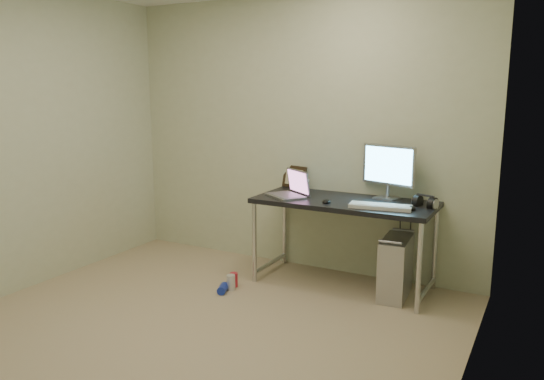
# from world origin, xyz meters

# --- Properties ---
(floor) EXTENTS (3.50, 3.50, 0.00)m
(floor) POSITION_xyz_m (0.00, 0.00, 0.00)
(floor) COLOR tan
(floor) RESTS_ON ground
(wall_back) EXTENTS (3.50, 0.02, 2.50)m
(wall_back) POSITION_xyz_m (0.00, 1.75, 1.25)
(wall_back) COLOR beige
(wall_back) RESTS_ON ground
(wall_left) EXTENTS (0.02, 3.50, 2.50)m
(wall_left) POSITION_xyz_m (-1.75, 0.00, 1.25)
(wall_left) COLOR beige
(wall_left) RESTS_ON ground
(wall_right) EXTENTS (0.02, 3.50, 2.50)m
(wall_right) POSITION_xyz_m (1.75, 0.00, 1.25)
(wall_right) COLOR beige
(wall_right) RESTS_ON ground
(desk) EXTENTS (1.50, 0.65, 0.75)m
(desk) POSITION_xyz_m (0.59, 1.42, 0.67)
(desk) COLOR black
(desk) RESTS_ON ground
(tower_computer) EXTENTS (0.24, 0.49, 0.52)m
(tower_computer) POSITION_xyz_m (1.06, 1.39, 0.25)
(tower_computer) COLOR #A6A5AA
(tower_computer) RESTS_ON ground
(cable_a) EXTENTS (0.01, 0.16, 0.69)m
(cable_a) POSITION_xyz_m (1.01, 1.70, 0.40)
(cable_a) COLOR black
(cable_a) RESTS_ON ground
(cable_b) EXTENTS (0.02, 0.11, 0.71)m
(cable_b) POSITION_xyz_m (1.10, 1.68, 0.38)
(cable_b) COLOR black
(cable_b) RESTS_ON ground
(can_red) EXTENTS (0.08, 0.08, 0.12)m
(can_red) POSITION_xyz_m (-0.21, 0.95, 0.06)
(can_red) COLOR red
(can_red) RESTS_ON ground
(can_white) EXTENTS (0.08, 0.08, 0.13)m
(can_white) POSITION_xyz_m (-0.19, 0.87, 0.07)
(can_white) COLOR silver
(can_white) RESTS_ON ground
(can_blue) EXTENTS (0.11, 0.15, 0.07)m
(can_blue) POSITION_xyz_m (-0.22, 0.78, 0.04)
(can_blue) COLOR #192FB4
(can_blue) RESTS_ON ground
(laptop) EXTENTS (0.42, 0.41, 0.23)m
(laptop) POSITION_xyz_m (0.12, 1.35, 0.80)
(laptop) COLOR #A9A9B0
(laptop) RESTS_ON desk
(monitor) EXTENTS (0.48, 0.19, 0.46)m
(monitor) POSITION_xyz_m (0.89, 1.64, 1.02)
(monitor) COLOR #A9A9B0
(monitor) RESTS_ON desk
(keyboard) EXTENTS (0.50, 0.22, 0.03)m
(keyboard) POSITION_xyz_m (0.95, 1.27, 0.76)
(keyboard) COLOR silver
(keyboard) RESTS_ON desk
(mouse_right) EXTENTS (0.08, 0.12, 0.04)m
(mouse_right) POSITION_xyz_m (1.17, 1.32, 0.77)
(mouse_right) COLOR black
(mouse_right) RESTS_ON desk
(mouse_left) EXTENTS (0.09, 0.12, 0.04)m
(mouse_left) POSITION_xyz_m (0.50, 1.26, 0.77)
(mouse_left) COLOR black
(mouse_left) RESTS_ON desk
(headphones) EXTENTS (0.21, 0.12, 0.12)m
(headphones) POSITION_xyz_m (1.24, 1.49, 0.78)
(headphones) COLOR black
(headphones) RESTS_ON desk
(picture_frame) EXTENTS (0.27, 0.14, 0.21)m
(picture_frame) POSITION_xyz_m (-0.02, 1.73, 0.85)
(picture_frame) COLOR black
(picture_frame) RESTS_ON desk
(webcam) EXTENTS (0.04, 0.03, 0.11)m
(webcam) POSITION_xyz_m (0.14, 1.67, 0.83)
(webcam) COLOR silver
(webcam) RESTS_ON desk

